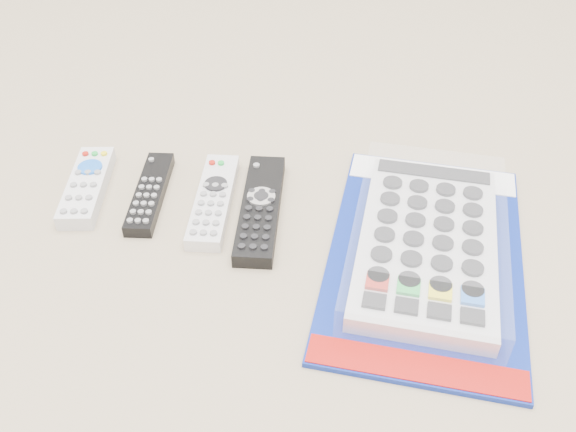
# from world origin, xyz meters

# --- Properties ---
(remote_small_grey) EXTENTS (0.06, 0.16, 0.02)m
(remote_small_grey) POSITION_xyz_m (-0.23, 0.05, 0.01)
(remote_small_grey) COLOR silver
(remote_small_grey) RESTS_ON ground
(remote_slim_black) EXTENTS (0.04, 0.16, 0.02)m
(remote_slim_black) POSITION_xyz_m (-0.14, 0.05, 0.01)
(remote_slim_black) COLOR black
(remote_slim_black) RESTS_ON ground
(remote_silver_dvd) EXTENTS (0.05, 0.18, 0.02)m
(remote_silver_dvd) POSITION_xyz_m (-0.06, 0.04, 0.01)
(remote_silver_dvd) COLOR silver
(remote_silver_dvd) RESTS_ON ground
(remote_large_black) EXTENTS (0.05, 0.20, 0.02)m
(remote_large_black) POSITION_xyz_m (0.01, 0.03, 0.01)
(remote_large_black) COLOR black
(remote_large_black) RESTS_ON ground
(jumbo_remote_packaged) EXTENTS (0.27, 0.40, 0.05)m
(jumbo_remote_packaged) POSITION_xyz_m (0.22, -0.03, 0.02)
(jumbo_remote_packaged) COLOR navy
(jumbo_remote_packaged) RESTS_ON ground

